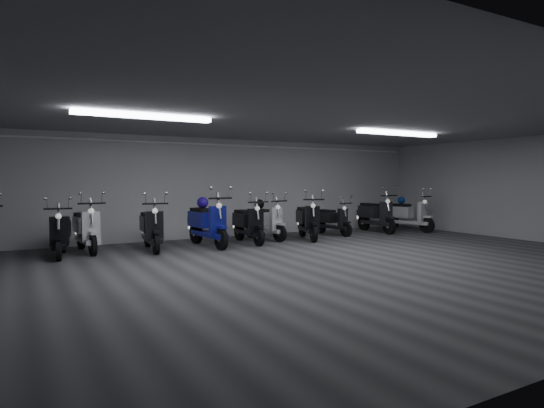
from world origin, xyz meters
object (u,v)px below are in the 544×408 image
scooter_6 (265,215)px  helmet_0 (401,200)px  scooter_2 (86,221)px  scooter_5 (249,217)px  scooter_8 (333,215)px  helmet_1 (259,204)px  scooter_10 (409,209)px  scooter_4 (208,216)px  scooter_7 (308,214)px  scooter_1 (61,226)px  scooter_9 (376,209)px  scooter_3 (151,221)px  helmet_2 (203,203)px

scooter_6 → helmet_0: size_ratio=7.53×
scooter_2 → scooter_5: bearing=-10.5°
scooter_8 → helmet_1: bearing=163.3°
scooter_8 → scooter_10: 2.75m
scooter_5 → scooter_6: bearing=31.6°
scooter_10 → helmet_0: scooter_10 is taller
scooter_6 → scooter_8: (2.21, -0.09, -0.07)m
scooter_4 → scooter_7: scooter_4 is taller
scooter_6 → scooter_7: (1.05, -0.52, 0.03)m
scooter_1 → scooter_8: scooter_1 is taller
scooter_5 → scooter_9: size_ratio=0.94×
scooter_3 → helmet_2: size_ratio=6.62×
scooter_5 → scooter_6: 0.80m
scooter_8 → scooter_4: bearing=176.9°
scooter_7 → scooter_8: scooter_7 is taller
scooter_6 → scooter_3: bearing=175.5°
helmet_1 → scooter_4: bearing=-158.4°
scooter_6 → scooter_9: scooter_9 is taller
scooter_5 → scooter_10: scooter_10 is taller
scooter_6 → scooter_9: size_ratio=0.93×
scooter_2 → scooter_5: (3.85, -0.44, -0.03)m
scooter_9 → helmet_2: 5.73m
scooter_2 → scooter_3: bearing=-22.0°
scooter_2 → scooter_6: (4.55, -0.04, -0.03)m
scooter_3 → scooter_9: size_ratio=0.96×
scooter_10 → scooter_5: bearing=165.1°
scooter_4 → helmet_2: (-0.03, 0.28, 0.32)m
helmet_0 → scooter_6: bearing=178.1°
scooter_7 → helmet_1: scooter_7 is taller
scooter_7 → helmet_0: 3.86m
scooter_1 → scooter_4: scooter_4 is taller
scooter_5 → scooter_7: 1.75m
scooter_9 → helmet_0: scooter_9 is taller
helmet_2 → scooter_5: bearing=-10.3°
scooter_9 → helmet_1: size_ratio=7.12×
scooter_4 → scooter_6: scooter_4 is taller
scooter_4 → scooter_10: size_ratio=1.07×
scooter_5 → scooter_4: bearing=-174.7°
scooter_5 → helmet_0: (5.58, 0.23, 0.31)m
scooter_9 → helmet_0: 1.06m
scooter_1 → scooter_3: bearing=6.1°
scooter_7 → scooter_10: scooter_10 is taller
scooter_6 → scooter_8: scooter_6 is taller
scooter_9 → scooter_2: bearing=-175.5°
scooter_1 → scooter_4: (3.26, -0.15, 0.09)m
helmet_0 → scooter_7: bearing=-174.7°
scooter_6 → helmet_1: (-0.05, 0.24, 0.30)m
scooter_2 → helmet_2: (2.68, -0.22, 0.37)m
scooter_2 → helmet_0: bearing=-5.2°
scooter_3 → scooter_10: scooter_10 is taller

